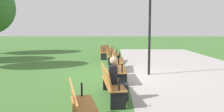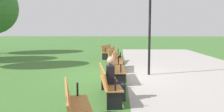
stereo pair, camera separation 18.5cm
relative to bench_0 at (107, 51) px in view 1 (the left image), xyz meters
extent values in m
plane|color=#3D6B2D|center=(5.77, 0.78, -0.48)|extent=(120.00, 120.00, 0.00)
cube|color=#A39E99|center=(5.77, 4.19, -0.48)|extent=(25.94, 6.28, 0.01)
cube|color=#B27538|center=(0.02, 0.07, -0.03)|extent=(2.02, 0.91, 0.04)
cube|color=#B27538|center=(-0.03, -0.13, 0.21)|extent=(1.94, 0.58, 0.40)
cube|color=black|center=(-0.88, 0.30, -0.27)|extent=(0.15, 0.38, 0.43)
cylinder|color=black|center=(-0.88, 0.31, 0.13)|extent=(0.05, 0.05, 0.30)
cube|color=black|center=(0.92, -0.16, -0.27)|extent=(0.15, 0.38, 0.43)
cylinder|color=black|center=(0.92, -0.14, 0.13)|extent=(0.05, 0.05, 0.30)
cube|color=#B27538|center=(2.29, 0.52, -0.03)|extent=(2.02, 0.73, 0.04)
cube|color=#B27538|center=(2.26, 0.33, 0.21)|extent=(1.97, 0.40, 0.40)
cube|color=black|center=(1.38, 0.66, -0.27)|extent=(0.11, 0.38, 0.43)
cylinder|color=black|center=(1.38, 0.68, 0.13)|extent=(0.05, 0.05, 0.30)
cube|color=black|center=(3.21, 0.39, -0.27)|extent=(0.11, 0.38, 0.43)
cylinder|color=black|center=(3.21, 0.41, 0.13)|extent=(0.05, 0.05, 0.30)
cube|color=#B27538|center=(4.60, 0.75, -0.03)|extent=(2.00, 0.54, 0.04)
cube|color=#B27538|center=(4.59, 0.55, 0.21)|extent=(1.98, 0.20, 0.40)
cube|color=black|center=(3.68, 0.80, -0.27)|extent=(0.08, 0.38, 0.43)
cylinder|color=black|center=(3.68, 0.82, 0.13)|extent=(0.05, 0.05, 0.30)
cube|color=black|center=(5.53, 0.71, -0.27)|extent=(0.08, 0.38, 0.43)
cylinder|color=black|center=(5.53, 0.73, 0.13)|extent=(0.05, 0.05, 0.30)
cube|color=#B27538|center=(6.93, 0.75, -0.03)|extent=(2.00, 0.54, 0.04)
cube|color=#B27538|center=(6.94, 0.55, 0.21)|extent=(1.98, 0.20, 0.40)
cube|color=black|center=(6.00, 0.71, -0.27)|extent=(0.08, 0.38, 0.43)
cylinder|color=black|center=(6.00, 0.73, 0.13)|extent=(0.05, 0.05, 0.30)
cube|color=black|center=(7.85, 0.80, -0.27)|extent=(0.08, 0.38, 0.43)
cylinder|color=black|center=(7.85, 0.82, 0.13)|extent=(0.05, 0.05, 0.30)
cube|color=#B27538|center=(9.24, 0.52, -0.03)|extent=(2.02, 0.73, 0.04)
cube|color=#B27538|center=(9.27, 0.33, 0.21)|extent=(1.97, 0.40, 0.40)
cube|color=black|center=(8.32, 0.39, -0.27)|extent=(0.11, 0.38, 0.43)
cylinder|color=black|center=(8.32, 0.41, 0.13)|extent=(0.05, 0.05, 0.30)
cube|color=black|center=(10.16, 0.66, -0.27)|extent=(0.11, 0.38, 0.43)
cylinder|color=black|center=(10.15, 0.68, 0.13)|extent=(0.05, 0.05, 0.30)
cube|color=#B27538|center=(11.51, 0.07, -0.03)|extent=(2.02, 0.91, 0.04)
cube|color=#B27538|center=(11.56, -0.13, 0.21)|extent=(1.94, 0.58, 0.40)
cube|color=black|center=(10.61, -0.16, -0.27)|extent=(0.15, 0.38, 0.43)
cylinder|color=black|center=(10.61, -0.14, 0.13)|extent=(0.05, 0.05, 0.30)
cube|color=black|center=(9.41, 0.53, 0.22)|extent=(0.35, 0.25, 0.50)
sphere|color=tan|center=(9.40, 0.55, 0.61)|extent=(0.22, 0.22, 0.22)
cylinder|color=#23232D|center=(9.29, 0.69, -0.05)|extent=(0.18, 0.38, 0.13)
cylinder|color=#23232D|center=(9.26, 0.87, -0.27)|extent=(0.13, 0.13, 0.43)
cylinder|color=#23232D|center=(9.47, 0.72, -0.05)|extent=(0.18, 0.38, 0.13)
cylinder|color=#23232D|center=(9.44, 0.90, -0.27)|extent=(0.13, 0.13, 0.43)
cylinder|color=black|center=(5.77, 2.02, 1.46)|extent=(0.10, 0.10, 3.87)
camera|label=1|loc=(15.51, 0.59, 1.42)|focal=37.02mm
camera|label=2|loc=(15.50, 0.78, 1.42)|focal=37.02mm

